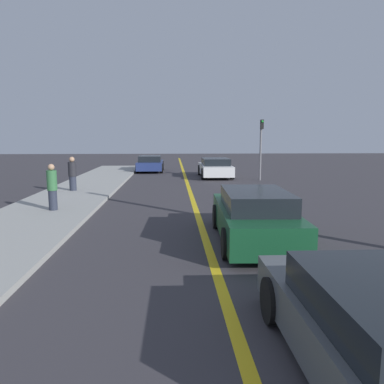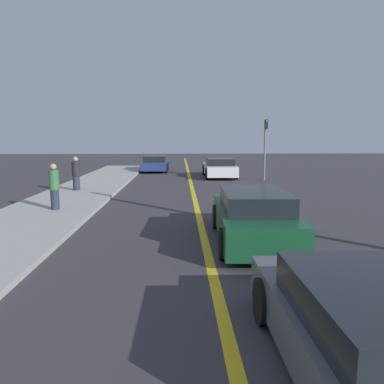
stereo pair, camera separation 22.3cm
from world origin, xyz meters
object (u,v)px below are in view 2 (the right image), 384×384
object	(u,v)px
pedestrian_mid_group	(76,174)
car_ahead_center	(253,217)
car_near_right_lane	(371,333)
traffic_light	(265,143)
pedestrian_near_curb	(54,187)
car_far_distant	(219,168)
car_parked_left_lot	(155,164)

from	to	relation	value
pedestrian_mid_group	car_ahead_center	bearing A→B (deg)	-51.76
car_near_right_lane	traffic_light	distance (m)	18.87
pedestrian_near_curb	car_near_right_lane	bearing A→B (deg)	-55.53
pedestrian_near_curb	pedestrian_mid_group	world-z (taller)	pedestrian_near_curb
car_ahead_center	car_far_distant	size ratio (longest dim) A/B	1.01
car_far_distant	pedestrian_near_curb	bearing A→B (deg)	-121.31
car_near_right_lane	car_parked_left_lot	xyz separation A→B (m)	(-3.88, 24.58, 0.02)
car_far_distant	pedestrian_near_curb	distance (m)	13.23
car_parked_left_lot	car_ahead_center	bearing A→B (deg)	-79.06
car_parked_left_lot	pedestrian_near_curb	world-z (taller)	pedestrian_near_curb
pedestrian_near_curb	car_ahead_center	bearing A→B (deg)	-31.55
car_ahead_center	pedestrian_mid_group	xyz separation A→B (m)	(-6.65, 8.44, 0.26)
car_near_right_lane	car_parked_left_lot	distance (m)	24.88
car_ahead_center	pedestrian_mid_group	bearing A→B (deg)	130.52
car_ahead_center	car_parked_left_lot	distance (m)	19.49
car_parked_left_lot	traffic_light	distance (m)	9.33
car_near_right_lane	car_far_distant	size ratio (longest dim) A/B	0.92
car_near_right_lane	pedestrian_near_curb	bearing A→B (deg)	124.82
car_ahead_center	car_near_right_lane	bearing A→B (deg)	-85.64
car_ahead_center	pedestrian_near_curb	xyz separation A→B (m)	(-6.11, 3.75, 0.27)
traffic_light	pedestrian_near_curb	bearing A→B (deg)	-135.02
car_far_distant	traffic_light	bearing A→B (deg)	-37.91
car_ahead_center	pedestrian_near_curb	world-z (taller)	pedestrian_near_curb
car_ahead_center	car_far_distant	xyz separation A→B (m)	(0.76, 15.06, -0.03)
car_far_distant	traffic_light	world-z (taller)	traffic_light
car_far_distant	traffic_light	xyz separation A→B (m)	(2.50, -1.94, 1.62)
car_near_right_lane	traffic_light	world-z (taller)	traffic_light
car_far_distant	car_near_right_lane	bearing A→B (deg)	-91.59
car_ahead_center	traffic_light	bearing A→B (deg)	78.33
pedestrian_near_curb	traffic_light	distance (m)	13.31
car_ahead_center	pedestrian_mid_group	world-z (taller)	pedestrian_mid_group
pedestrian_mid_group	car_near_right_lane	bearing A→B (deg)	-63.73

